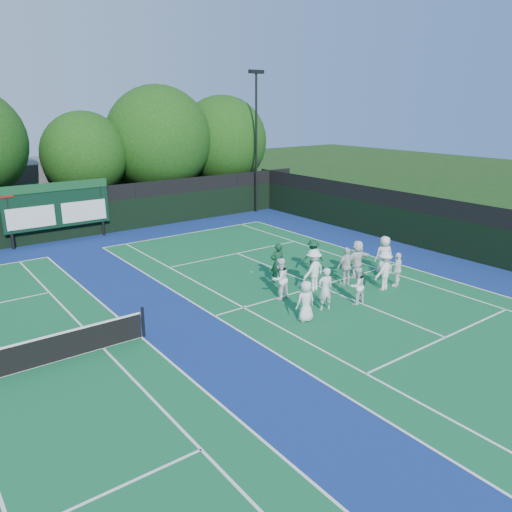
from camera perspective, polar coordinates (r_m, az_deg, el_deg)
ground at (r=21.87m, az=8.96°, el=-4.18°), size 120.00×120.00×0.00m
court_apron at (r=19.14m, az=-6.07°, el=-7.22°), size 34.00×32.00×0.01m
near_court at (r=22.53m, az=7.15°, el=-3.44°), size 11.05×23.85×0.01m
back_fence at (r=32.02m, az=-20.11°, el=4.29°), size 34.00×0.08×3.00m
divider_fence_right at (r=28.90m, az=20.30°, el=2.99°), size 0.08×32.00×3.00m
scoreboard at (r=31.21m, az=-21.81°, el=5.37°), size 6.00×0.21×3.55m
clubhouse at (r=40.61m, az=-18.19°, el=7.89°), size 18.00×6.00×4.00m
light_pole_right at (r=37.24m, az=0.03°, el=14.63°), size 1.20×0.30×10.12m
tree_c at (r=35.62m, az=-18.79°, el=10.73°), size 5.60×5.60×7.44m
tree_d at (r=37.59m, az=-10.92°, el=12.67°), size 7.59×7.59×9.19m
tree_e at (r=40.32m, az=-3.72°, el=12.75°), size 6.94×6.94×8.53m
tennis_ball_0 at (r=20.15m, az=-1.26°, el=-5.76°), size 0.07×0.07×0.07m
tennis_ball_1 at (r=23.80m, az=8.83°, el=-2.33°), size 0.07×0.07×0.07m
tennis_ball_2 at (r=24.39m, az=12.50°, el=-2.05°), size 0.07×0.07×0.07m
tennis_ball_4 at (r=24.14m, az=-0.53°, el=-1.84°), size 0.07×0.07×0.07m
tennis_ball_5 at (r=24.90m, az=14.98°, el=-1.84°), size 0.07×0.07×0.07m
player_front_0 at (r=18.72m, az=5.71°, el=-5.15°), size 0.83×0.59×1.58m
player_front_1 at (r=19.76m, az=7.92°, el=-3.75°), size 0.73×0.59×1.76m
player_front_2 at (r=20.60m, az=11.44°, el=-3.35°), size 0.77×0.61×1.56m
player_front_3 at (r=22.40m, az=14.42°, el=-1.61°), size 1.21×0.78×1.77m
player_front_4 at (r=23.02m, az=15.86°, el=-1.49°), size 0.99×0.71×1.56m
player_back_0 at (r=20.72m, az=2.75°, el=-2.60°), size 0.92×0.75×1.76m
player_back_1 at (r=21.73m, az=6.58°, el=-1.61°), size 1.30×0.88×1.87m
player_back_2 at (r=22.64m, az=10.31°, el=-1.16°), size 1.08×0.56×1.76m
player_back_3 at (r=23.72m, az=11.48°, el=-0.34°), size 1.73×0.81×1.79m
player_back_4 at (r=24.58m, az=14.44°, el=0.13°), size 1.05×0.86×1.84m
coach_left at (r=22.55m, az=2.48°, el=-0.84°), size 0.78×0.63×1.85m
coach_right at (r=24.05m, az=6.52°, el=-0.06°), size 1.20×0.95×1.63m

